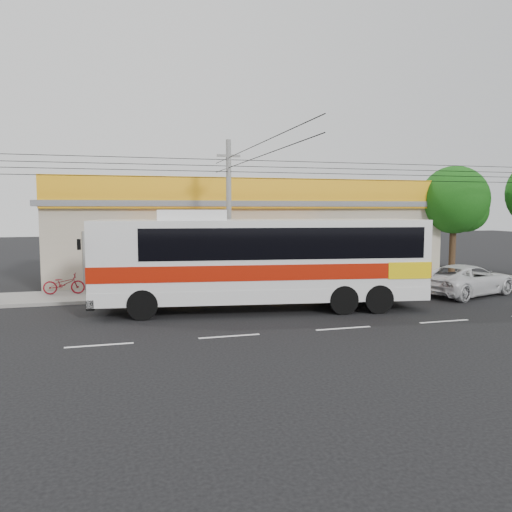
# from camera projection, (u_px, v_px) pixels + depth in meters

# --- Properties ---
(ground) EXTENTS (120.00, 120.00, 0.00)m
(ground) POSITION_uv_depth(u_px,v_px,m) (316.00, 314.00, 19.49)
(ground) COLOR black
(ground) RESTS_ON ground
(sidewalk) EXTENTS (30.00, 3.20, 0.15)m
(sidewalk) POSITION_uv_depth(u_px,v_px,m) (271.00, 288.00, 25.24)
(sidewalk) COLOR slate
(sidewalk) RESTS_ON ground
(lane_markings) EXTENTS (50.00, 0.12, 0.01)m
(lane_markings) POSITION_uv_depth(u_px,v_px,m) (343.00, 328.00, 17.09)
(lane_markings) COLOR silver
(lane_markings) RESTS_ON ground
(storefront_building) EXTENTS (22.60, 9.20, 5.70)m
(storefront_building) POSITION_uv_depth(u_px,v_px,m) (244.00, 238.00, 30.34)
(storefront_building) COLOR #A59C85
(storefront_building) RESTS_ON ground
(coach_bus) EXTENTS (13.39, 4.58, 4.05)m
(coach_bus) POSITION_uv_depth(u_px,v_px,m) (266.00, 257.00, 20.04)
(coach_bus) COLOR silver
(coach_bus) RESTS_ON ground
(motorbike_red) EXTENTS (1.87, 0.74, 0.96)m
(motorbike_red) POSITION_uv_depth(u_px,v_px,m) (64.00, 284.00, 23.02)
(motorbike_red) COLOR maroon
(motorbike_red) RESTS_ON sidewalk
(white_car) EXTENTS (5.71, 3.93, 1.45)m
(white_car) POSITION_uv_depth(u_px,v_px,m) (467.00, 280.00, 23.64)
(white_car) COLOR silver
(white_car) RESTS_ON ground
(utility_pole) EXTENTS (34.00, 14.00, 7.20)m
(utility_pole) POSITION_uv_depth(u_px,v_px,m) (229.00, 168.00, 22.63)
(utility_pole) COLOR slate
(utility_pole) RESTS_ON ground
(tree_near) EXTENTS (3.98, 3.98, 6.59)m
(tree_near) POSITION_uv_depth(u_px,v_px,m) (457.00, 202.00, 29.33)
(tree_near) COLOR black
(tree_near) RESTS_ON ground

